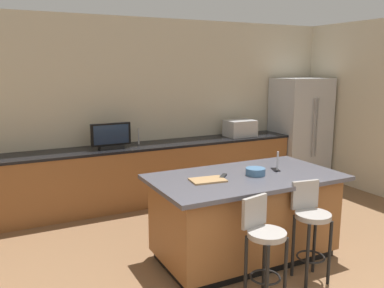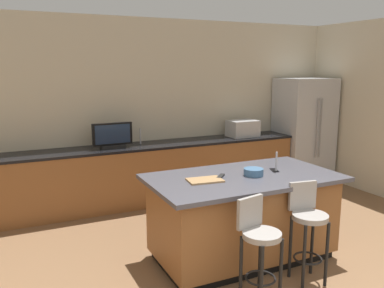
% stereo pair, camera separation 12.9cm
% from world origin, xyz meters
% --- Properties ---
extents(wall_back, '(7.26, 0.12, 2.79)m').
position_xyz_m(wall_back, '(0.00, 4.77, 1.40)').
color(wall_back, beige).
rests_on(wall_back, ground_plane).
extents(counter_back, '(4.96, 0.62, 0.90)m').
position_xyz_m(counter_back, '(-0.10, 4.39, 0.45)').
color(counter_back, brown).
rests_on(counter_back, ground_plane).
extents(kitchen_island, '(2.02, 1.11, 0.93)m').
position_xyz_m(kitchen_island, '(0.23, 2.20, 0.47)').
color(kitchen_island, black).
rests_on(kitchen_island, ground_plane).
extents(refrigerator, '(0.93, 0.75, 1.86)m').
position_xyz_m(refrigerator, '(2.86, 4.34, 0.93)').
color(refrigerator, '#B7BABF').
rests_on(refrigerator, ground_plane).
extents(microwave, '(0.48, 0.36, 0.27)m').
position_xyz_m(microwave, '(1.60, 4.39, 1.04)').
color(microwave, '#B7BABF').
rests_on(microwave, counter_back).
extents(tv_monitor, '(0.57, 0.16, 0.37)m').
position_xyz_m(tv_monitor, '(-0.63, 4.34, 1.07)').
color(tv_monitor, black).
rests_on(tv_monitor, counter_back).
extents(sink_faucet_back, '(0.02, 0.02, 0.24)m').
position_xyz_m(sink_faucet_back, '(-0.16, 4.49, 1.02)').
color(sink_faucet_back, '#B2B2B7').
rests_on(sink_faucet_back, counter_back).
extents(sink_faucet_island, '(0.02, 0.02, 0.22)m').
position_xyz_m(sink_faucet_island, '(0.65, 2.20, 1.04)').
color(sink_faucet_island, '#B2B2B7').
rests_on(sink_faucet_island, kitchen_island).
extents(bar_stool_left, '(0.35, 0.37, 0.94)m').
position_xyz_m(bar_stool_left, '(-0.09, 1.43, 0.56)').
color(bar_stool_left, gray).
rests_on(bar_stool_left, ground_plane).
extents(bar_stool_right, '(0.34, 0.36, 0.97)m').
position_xyz_m(bar_stool_right, '(0.54, 1.53, 0.58)').
color(bar_stool_right, gray).
rests_on(bar_stool_right, ground_plane).
extents(fruit_bowl, '(0.21, 0.21, 0.08)m').
position_xyz_m(fruit_bowl, '(0.33, 2.17, 0.97)').
color(fruit_bowl, '#3F668C').
rests_on(fruit_bowl, kitchen_island).
extents(cell_phone, '(0.12, 0.17, 0.01)m').
position_xyz_m(cell_phone, '(0.66, 2.24, 0.93)').
color(cell_phone, black).
rests_on(cell_phone, kitchen_island).
extents(tv_remote, '(0.15, 0.15, 0.02)m').
position_xyz_m(tv_remote, '(-0.02, 2.25, 0.94)').
color(tv_remote, black).
rests_on(tv_remote, kitchen_island).
extents(cutting_board, '(0.37, 0.26, 0.02)m').
position_xyz_m(cutting_board, '(-0.23, 2.20, 0.94)').
color(cutting_board, '#A87F51').
rests_on(cutting_board, kitchen_island).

